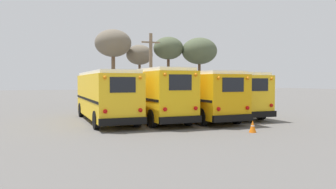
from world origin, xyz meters
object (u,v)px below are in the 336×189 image
object	(u,v)px
school_bus_2	(189,93)
school_bus_1	(148,93)
traffic_cone	(253,126)
bare_tree_1	(168,49)
bare_tree_3	(140,55)
bare_tree_2	(199,51)
utility_pole	(151,69)
school_bus_0	(105,94)
bare_tree_0	(113,44)
school_bus_3	(220,93)

from	to	relation	value
school_bus_2	school_bus_1	bearing A→B (deg)	176.06
traffic_cone	bare_tree_1	bearing A→B (deg)	81.13
school_bus_1	bare_tree_3	bearing A→B (deg)	76.83
bare_tree_2	utility_pole	bearing A→B (deg)	-155.25
school_bus_0	bare_tree_0	xyz separation A→B (m)	(2.96, 12.59, 4.63)
traffic_cone	school_bus_3	bearing A→B (deg)	71.87
bare_tree_0	traffic_cone	bearing A→B (deg)	-81.09
utility_pole	traffic_cone	size ratio (longest dim) A/B	11.73
bare_tree_0	traffic_cone	distance (m)	20.80
school_bus_3	bare_tree_3	bearing A→B (deg)	101.33
utility_pole	school_bus_2	bearing A→B (deg)	-91.27
utility_pole	bare_tree_1	xyz separation A→B (m)	(3.29, 4.00, 2.44)
utility_pole	traffic_cone	distance (m)	16.68
school_bus_2	bare_tree_1	size ratio (longest dim) A/B	1.45
school_bus_1	bare_tree_2	size ratio (longest dim) A/B	1.43
school_bus_3	traffic_cone	xyz separation A→B (m)	(-2.53, -7.74, -1.39)
school_bus_2	bare_tree_0	size ratio (longest dim) A/B	1.38
bare_tree_1	traffic_cone	size ratio (longest dim) A/B	12.26
school_bus_0	bare_tree_3	world-z (taller)	bare_tree_3
bare_tree_1	school_bus_1	bearing A→B (deg)	-115.82
bare_tree_1	bare_tree_2	size ratio (longest dim) A/B	1.01
school_bus_2	school_bus_3	bearing A→B (deg)	14.63
bare_tree_0	bare_tree_1	bearing A→B (deg)	6.06
utility_pole	school_bus_0	bearing A→B (deg)	-122.63
bare_tree_3	traffic_cone	xyz separation A→B (m)	(0.05, -20.61, -5.03)
bare_tree_2	bare_tree_3	size ratio (longest dim) A/B	1.14
bare_tree_3	bare_tree_0	bearing A→B (deg)	-162.66
school_bus_0	traffic_cone	size ratio (longest dim) A/B	15.54
school_bus_2	bare_tree_2	world-z (taller)	bare_tree_2
school_bus_1	traffic_cone	xyz separation A→B (m)	(3.19, -7.19, -1.48)
school_bus_1	bare_tree_3	distance (m)	14.23
bare_tree_3	traffic_cone	world-z (taller)	bare_tree_3
bare_tree_3	school_bus_0	bearing A→B (deg)	-113.90
utility_pole	bare_tree_0	size ratio (longest dim) A/B	0.91
school_bus_3	bare_tree_2	size ratio (longest dim) A/B	1.30
utility_pole	bare_tree_2	world-z (taller)	bare_tree_2
bare_tree_1	bare_tree_3	xyz separation A→B (m)	(-3.22, 0.28, -0.79)
school_bus_2	bare_tree_1	distance (m)	14.47
school_bus_1	bare_tree_2	bearing A→B (deg)	51.52
school_bus_1	school_bus_2	world-z (taller)	school_bus_1
school_bus_1	school_bus_3	xyz separation A→B (m)	(5.72, 0.55, -0.10)
bare_tree_1	traffic_cone	xyz separation A→B (m)	(-3.17, -20.33, -5.82)
school_bus_3	bare_tree_3	distance (m)	13.62
school_bus_3	utility_pole	world-z (taller)	utility_pole
school_bus_3	bare_tree_1	distance (m)	13.36
school_bus_1	traffic_cone	bearing A→B (deg)	-66.10
bare_tree_3	school_bus_3	bearing A→B (deg)	-78.67
school_bus_1	bare_tree_0	distance (m)	13.28
school_bus_1	bare_tree_1	xyz separation A→B (m)	(6.36, 13.14, 4.33)
school_bus_0	bare_tree_1	xyz separation A→B (m)	(9.22, 13.25, 4.41)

